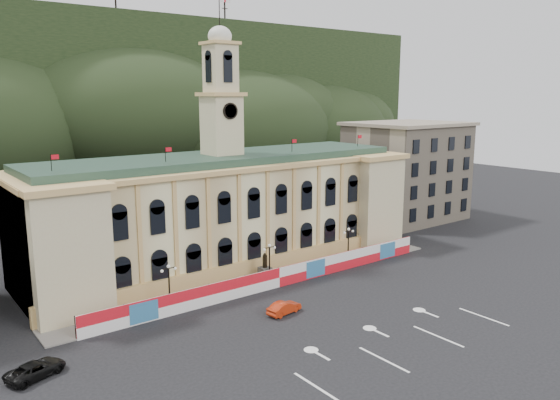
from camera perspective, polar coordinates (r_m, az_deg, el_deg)
ground at (r=59.04m, az=8.99°, el=-12.93°), size 260.00×260.00×0.00m
lane_markings at (r=56.06m, az=12.80°, el=-14.43°), size 26.00×10.00×0.02m
hill_ridge at (r=163.73m, az=-23.72°, el=8.58°), size 230.00×80.00×64.00m
city_hall at (r=77.28m, az=-5.80°, el=-0.98°), size 56.20×17.60×37.10m
side_building_right at (r=107.75m, az=13.07°, el=3.00°), size 21.00×17.00×18.60m
hoarding_fence at (r=69.06m, az=-0.10°, el=-8.07°), size 50.00×0.44×2.50m
pavement at (r=71.45m, az=-1.46°, el=-8.40°), size 56.00×5.50×0.16m
statue at (r=71.28m, az=-1.58°, el=-7.51°), size 1.40×1.40×3.72m
lamp_left at (r=63.08m, az=-11.52°, el=-8.43°), size 1.96×0.44×5.15m
lamp_center at (r=69.93m, az=-1.11°, el=-6.25°), size 1.96×0.44×5.15m
lamp_right at (r=78.69m, az=7.16°, el=-4.37°), size 1.96×0.44×5.15m
red_sedan at (r=61.23m, az=0.44°, el=-11.18°), size 2.77×4.67×1.39m
black_suv at (r=53.07m, az=-24.16°, el=-15.85°), size 5.48×6.52×1.41m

